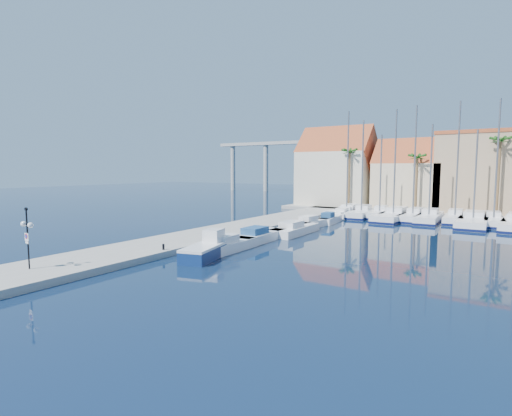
{
  "coord_description": "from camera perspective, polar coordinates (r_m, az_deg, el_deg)",
  "views": [
    {
      "loc": [
        15.93,
        -18.44,
        6.76
      ],
      "look_at": [
        -4.68,
        13.22,
        3.0
      ],
      "focal_mm": 28.0,
      "sensor_mm": 36.0,
      "label": 1
    }
  ],
  "objects": [
    {
      "name": "motorboat_west_1",
      "position": [
        37.19,
        0.33,
        -3.99
      ],
      "size": [
        2.43,
        7.13,
        1.4
      ],
      "rotation": [
        0.0,
        0.0,
        0.02
      ],
      "color": "white",
      "rests_on": "ground"
    },
    {
      "name": "ground",
      "position": [
        25.28,
        -7.59,
        -9.87
      ],
      "size": [
        260.0,
        260.0,
        0.0
      ],
      "primitive_type": "plane",
      "color": "#081D30",
      "rests_on": "ground"
    },
    {
      "name": "sailboat_8",
      "position": [
        55.27,
        30.8,
        -1.45
      ],
      "size": [
        2.87,
        8.4,
        14.79
      ],
      "rotation": [
        0.0,
        0.0,
        0.08
      ],
      "color": "white",
      "rests_on": "ground"
    },
    {
      "name": "sailboat_6",
      "position": [
        56.05,
        26.57,
        -1.17
      ],
      "size": [
        2.66,
        8.72,
        14.92
      ],
      "rotation": [
        0.0,
        0.0,
        0.04
      ],
      "color": "white",
      "rests_on": "ground"
    },
    {
      "name": "building_2",
      "position": [
        66.5,
        30.64,
        4.46
      ],
      "size": [
        14.2,
        10.2,
        11.5
      ],
      "color": "tan",
      "rests_on": "shore_north"
    },
    {
      "name": "motorboat_west_2",
      "position": [
        41.42,
        5.47,
        -3.02
      ],
      "size": [
        2.45,
        7.4,
        1.4
      ],
      "rotation": [
        0.0,
        0.0,
        0.01
      ],
      "color": "white",
      "rests_on": "ground"
    },
    {
      "name": "lamp_post",
      "position": [
        28.45,
        -29.89,
        -2.6
      ],
      "size": [
        1.31,
        0.42,
        3.87
      ],
      "rotation": [
        0.0,
        0.0,
        -0.08
      ],
      "color": "black",
      "rests_on": "quay_west"
    },
    {
      "name": "building_1",
      "position": [
        66.92,
        21.1,
        4.05
      ],
      "size": [
        10.3,
        8.0,
        11.0
      ],
      "color": "beige",
      "rests_on": "shore_north"
    },
    {
      "name": "motorboat_west_5",
      "position": [
        55.88,
        12.32,
        -0.87
      ],
      "size": [
        2.22,
        5.81,
        1.4
      ],
      "rotation": [
        0.0,
        0.0,
        0.07
      ],
      "color": "white",
      "rests_on": "ground"
    },
    {
      "name": "sailboat_7",
      "position": [
        54.15,
        28.64,
        -1.6
      ],
      "size": [
        3.31,
        12.05,
        11.21
      ],
      "rotation": [
        0.0,
        0.0,
        0.01
      ],
      "color": "white",
      "rests_on": "ground"
    },
    {
      "name": "sailboat_0",
      "position": [
        58.49,
        13.06,
        -0.5
      ],
      "size": [
        3.57,
        10.39,
        14.62
      ],
      "rotation": [
        0.0,
        0.0,
        -0.09
      ],
      "color": "white",
      "rests_on": "ground"
    },
    {
      "name": "sailboat_5",
      "position": [
        55.25,
        23.52,
        -1.21
      ],
      "size": [
        2.95,
        9.77,
        12.19
      ],
      "rotation": [
        0.0,
        0.0,
        0.04
      ],
      "color": "white",
      "rests_on": "ground"
    },
    {
      "name": "sailboat_2",
      "position": [
        57.63,
        17.32,
        -0.71
      ],
      "size": [
        2.78,
        8.24,
        11.27
      ],
      "rotation": [
        0.0,
        0.0,
        0.08
      ],
      "color": "white",
      "rests_on": "ground"
    },
    {
      "name": "motorboat_west_6",
      "position": [
        59.17,
        13.28,
        -0.53
      ],
      "size": [
        3.05,
        7.64,
        1.4
      ],
      "rotation": [
        0.0,
        0.0,
        -0.09
      ],
      "color": "white",
      "rests_on": "ground"
    },
    {
      "name": "building_0",
      "position": [
        70.38,
        11.5,
        5.38
      ],
      "size": [
        12.3,
        9.0,
        13.5
      ],
      "color": "beige",
      "rests_on": "shore_north"
    },
    {
      "name": "palm_2",
      "position": [
        60.55,
        31.52,
        7.94
      ],
      "size": [
        2.6,
        2.6,
        11.15
      ],
      "color": "brown",
      "rests_on": "shore_north"
    },
    {
      "name": "motorboat_west_4",
      "position": [
        50.17,
        10.38,
        -1.57
      ],
      "size": [
        2.21,
        5.49,
        1.4
      ],
      "rotation": [
        0.0,
        0.0,
        0.09
      ],
      "color": "white",
      "rests_on": "ground"
    },
    {
      "name": "bollard",
      "position": [
        31.72,
        -13.09,
        -5.43
      ],
      "size": [
        0.18,
        0.18,
        0.46
      ],
      "primitive_type": "cylinder",
      "color": "black",
      "rests_on": "quay_west"
    },
    {
      "name": "fishing_boat",
      "position": [
        30.78,
        -6.82,
        -5.76
      ],
      "size": [
        3.27,
        6.07,
        2.02
      ],
      "rotation": [
        0.0,
        0.0,
        0.25
      ],
      "color": "navy",
      "rests_on": "ground"
    },
    {
      "name": "palm_1",
      "position": [
        61.62,
        22.05,
        6.55
      ],
      "size": [
        2.6,
        2.6,
        9.15
      ],
      "color": "brown",
      "rests_on": "shore_north"
    },
    {
      "name": "shore_north",
      "position": [
        67.02,
        27.82,
        -0.55
      ],
      "size": [
        54.0,
        16.0,
        0.5
      ],
      "primitive_type": "cube",
      "color": "gray",
      "rests_on": "ground"
    },
    {
      "name": "motorboat_west_0",
      "position": [
        32.93,
        -3.72,
        -5.27
      ],
      "size": [
        1.8,
        5.48,
        1.4
      ],
      "rotation": [
        0.0,
        0.0,
        0.01
      ],
      "color": "white",
      "rests_on": "ground"
    },
    {
      "name": "motorboat_west_3",
      "position": [
        46.34,
        7.83,
        -2.12
      ],
      "size": [
        2.48,
        6.13,
        1.4
      ],
      "rotation": [
        0.0,
        0.0,
        -0.1
      ],
      "color": "white",
      "rests_on": "ground"
    },
    {
      "name": "sailboat_1",
      "position": [
        57.66,
        14.93,
        -0.63
      ],
      "size": [
        3.12,
        9.44,
        13.24
      ],
      "rotation": [
        0.0,
        0.0,
        0.07
      ],
      "color": "white",
      "rests_on": "ground"
    },
    {
      "name": "viaduct",
      "position": [
        114.56,
        4.39,
        7.41
      ],
      "size": [
        48.0,
        2.2,
        14.45
      ],
      "color": "#9E9E99",
      "rests_on": "ground"
    },
    {
      "name": "sailboat_4",
      "position": [
        55.82,
        21.6,
        -1.01
      ],
      "size": [
        2.67,
        8.98,
        14.67
      ],
      "rotation": [
        0.0,
        0.0,
        -0.04
      ],
      "color": "white",
      "rests_on": "ground"
    },
    {
      "name": "quay_west",
      "position": [
        41.03,
        -4.86,
        -3.47
      ],
      "size": [
        6.0,
        77.0,
        0.5
      ],
      "primitive_type": "cube",
      "color": "gray",
      "rests_on": "ground"
    },
    {
      "name": "palm_0",
      "position": [
        64.33,
        13.23,
        7.6
      ],
      "size": [
        2.6,
        2.6,
        10.15
      ],
      "color": "brown",
      "rests_on": "shore_north"
    },
    {
      "name": "sailboat_3",
      "position": [
        55.78,
        19.2,
        -0.99
      ],
      "size": [
        3.36,
        11.73,
        14.27
      ],
      "rotation": [
        0.0,
        0.0,
        -0.02
      ],
      "color": "white",
      "rests_on": "ground"
    }
  ]
}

